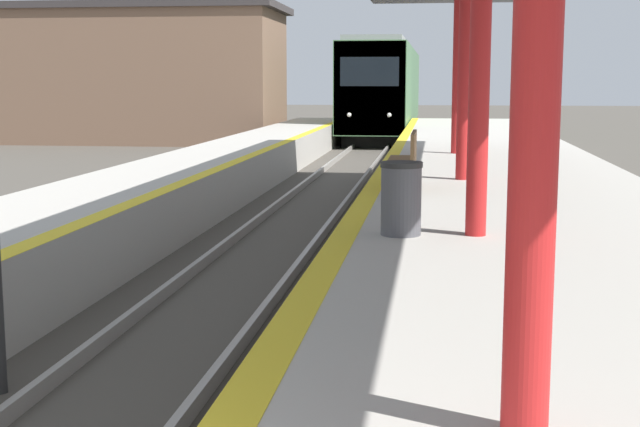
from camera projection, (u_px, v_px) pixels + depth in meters
train at (386, 89)px, 46.12m from camera, size 2.89×22.90×4.56m
trash_bin at (401, 198)px, 10.08m from camera, size 0.48×0.48×0.83m
bench at (406, 159)px, 14.46m from camera, size 0.44×1.55×0.92m
station_building at (130, 74)px, 39.96m from camera, size 13.98×6.15×6.04m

